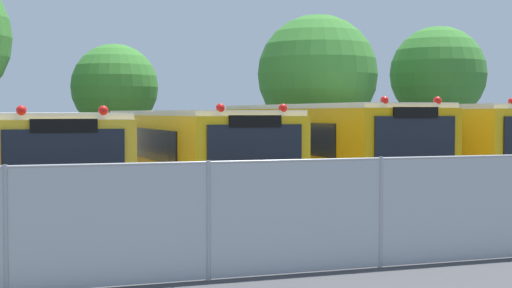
% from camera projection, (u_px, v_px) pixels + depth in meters
% --- Properties ---
extents(ground_plane, '(160.00, 160.00, 0.00)m').
position_uv_depth(ground_plane, '(192.00, 206.00, 19.66)').
color(ground_plane, '#424244').
extents(school_bus_1, '(2.59, 11.40, 2.57)m').
position_uv_depth(school_bus_1, '(46.00, 157.00, 18.24)').
color(school_bus_1, yellow).
rests_on(school_bus_1, ground_plane).
extents(school_bus_2, '(2.66, 10.75, 2.62)m').
position_uv_depth(school_bus_2, '(187.00, 153.00, 19.72)').
color(school_bus_2, yellow).
rests_on(school_bus_2, ground_plane).
extents(school_bus_3, '(2.56, 10.19, 2.79)m').
position_uv_depth(school_bus_3, '(319.00, 148.00, 20.82)').
color(school_bus_3, '#EAA80C').
rests_on(school_bus_3, ground_plane).
extents(school_bus_4, '(2.72, 10.36, 2.78)m').
position_uv_depth(school_bus_4, '(428.00, 146.00, 22.07)').
color(school_bus_4, yellow).
rests_on(school_bus_4, ground_plane).
extents(tree_2, '(3.29, 3.29, 5.04)m').
position_uv_depth(tree_2, '(112.00, 89.00, 28.59)').
color(tree_2, '#4C3823').
rests_on(tree_2, ground_plane).
extents(tree_3, '(4.73, 4.73, 6.30)m').
position_uv_depth(tree_3, '(318.00, 76.00, 29.85)').
color(tree_3, '#4C3823').
rests_on(tree_3, ground_plane).
extents(tree_4, '(4.08, 4.08, 6.11)m').
position_uv_depth(tree_4, '(439.00, 72.00, 32.32)').
color(tree_4, '#4C3823').
rests_on(tree_4, ground_plane).
extents(chainlink_fence, '(19.65, 0.07, 1.75)m').
position_uv_depth(chainlink_fence, '(298.00, 214.00, 11.42)').
color(chainlink_fence, '#9EA0A3').
rests_on(chainlink_fence, ground_plane).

